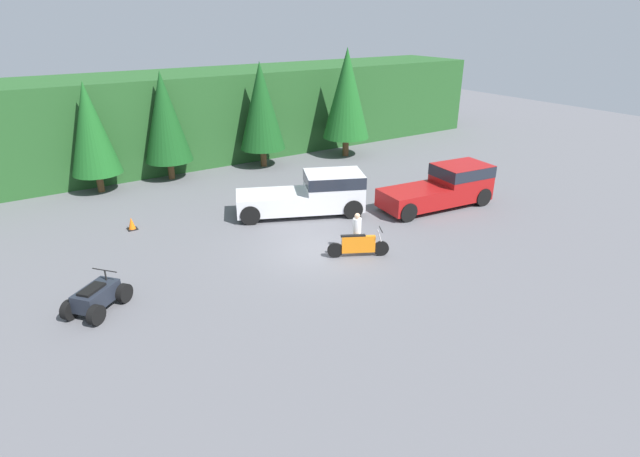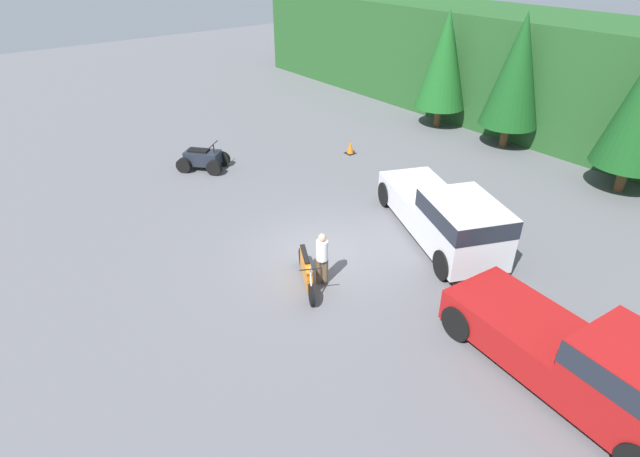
{
  "view_description": "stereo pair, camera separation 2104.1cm",
  "coord_description": "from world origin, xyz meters",
  "px_view_note": "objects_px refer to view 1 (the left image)",
  "views": [
    {
      "loc": [
        -9.62,
        -15.04,
        8.63
      ],
      "look_at": [
        0.09,
        -0.11,
        0.95
      ],
      "focal_mm": 28.0,
      "sensor_mm": 36.0,
      "label": 1
    },
    {
      "loc": [
        10.25,
        -8.11,
        8.6
      ],
      "look_at": [
        0.09,
        -0.11,
        0.95
      ],
      "focal_mm": 28.0,
      "sensor_mm": 36.0,
      "label": 2
    }
  ],
  "objects_px": {
    "quad_atv": "(97,297)",
    "traffic_cone": "(132,224)",
    "dirt_bike": "(358,245)",
    "rider_person": "(357,231)",
    "pickup_truck_second": "(313,193)",
    "pickup_truck_red": "(446,185)"
  },
  "relations": [
    {
      "from": "rider_person",
      "to": "traffic_cone",
      "type": "height_order",
      "value": "rider_person"
    },
    {
      "from": "dirt_bike",
      "to": "quad_atv",
      "type": "xyz_separation_m",
      "value": [
        -9.17,
        1.44,
        -0.01
      ]
    },
    {
      "from": "pickup_truck_second",
      "to": "dirt_bike",
      "type": "relative_size",
      "value": 2.82
    },
    {
      "from": "pickup_truck_second",
      "to": "quad_atv",
      "type": "xyz_separation_m",
      "value": [
        -10.16,
        -3.34,
        -0.56
      ]
    },
    {
      "from": "quad_atv",
      "to": "traffic_cone",
      "type": "relative_size",
      "value": 4.11
    },
    {
      "from": "pickup_truck_red",
      "to": "dirt_bike",
      "type": "xyz_separation_m",
      "value": [
        -6.93,
        -2.21,
        -0.55
      ]
    },
    {
      "from": "quad_atv",
      "to": "rider_person",
      "type": "relative_size",
      "value": 1.4
    },
    {
      "from": "pickup_truck_second",
      "to": "traffic_cone",
      "type": "distance_m",
      "value": 8.14
    },
    {
      "from": "dirt_bike",
      "to": "traffic_cone",
      "type": "distance_m",
      "value": 10.01
    },
    {
      "from": "traffic_cone",
      "to": "dirt_bike",
      "type": "bearing_deg",
      "value": -48.33
    },
    {
      "from": "rider_person",
      "to": "traffic_cone",
      "type": "xyz_separation_m",
      "value": [
        -6.86,
        7.07,
        -0.62
      ]
    },
    {
      "from": "quad_atv",
      "to": "traffic_cone",
      "type": "distance_m",
      "value": 6.54
    },
    {
      "from": "dirt_bike",
      "to": "rider_person",
      "type": "xyz_separation_m",
      "value": [
        0.21,
        0.4,
        0.41
      ]
    },
    {
      "from": "rider_person",
      "to": "traffic_cone",
      "type": "bearing_deg",
      "value": 177.48
    },
    {
      "from": "pickup_truck_second",
      "to": "dirt_bike",
      "type": "bearing_deg",
      "value": -77.82
    },
    {
      "from": "rider_person",
      "to": "quad_atv",
      "type": "bearing_deg",
      "value": -142.98
    },
    {
      "from": "dirt_bike",
      "to": "traffic_cone",
      "type": "bearing_deg",
      "value": 159.54
    },
    {
      "from": "pickup_truck_second",
      "to": "traffic_cone",
      "type": "bearing_deg",
      "value": -175.53
    },
    {
      "from": "pickup_truck_red",
      "to": "quad_atv",
      "type": "distance_m",
      "value": 16.13
    },
    {
      "from": "quad_atv",
      "to": "traffic_cone",
      "type": "xyz_separation_m",
      "value": [
        2.52,
        6.03,
        -0.2
      ]
    },
    {
      "from": "dirt_bike",
      "to": "traffic_cone",
      "type": "relative_size",
      "value": 3.93
    },
    {
      "from": "pickup_truck_second",
      "to": "traffic_cone",
      "type": "xyz_separation_m",
      "value": [
        -7.64,
        2.69,
        -0.76
      ]
    }
  ]
}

